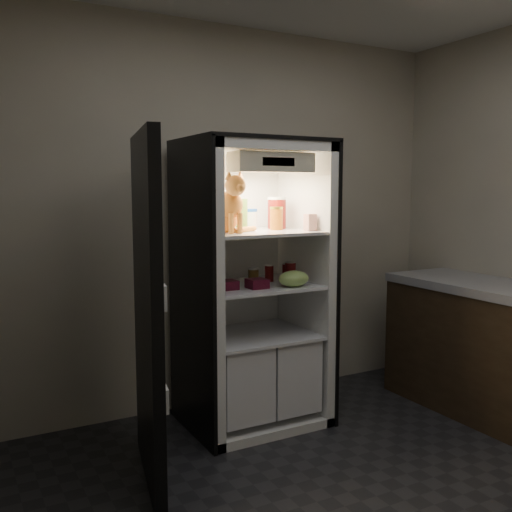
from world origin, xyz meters
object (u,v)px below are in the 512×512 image
Objects in this scene: parmesan_shaker at (242,215)px; soda_can_a at (269,273)px; refrigerator at (250,305)px; tabby_cat at (227,209)px; grape_bag at (294,279)px; berry_box_left at (228,285)px; berry_box_right at (257,284)px; mayo_tub at (250,219)px; salsa_jar at (276,218)px; cream_carton at (310,222)px; pepper_jar at (277,213)px; soda_can_b at (287,272)px; condiment_jar at (253,275)px; soda_can_c at (290,272)px.

soda_can_a is (0.21, -0.00, -0.40)m from parmesan_shaker.
refrigerator is 4.89× the size of tabby_cat.
grape_bag reaches higher than berry_box_left.
mayo_tub is at bearing 70.14° from berry_box_right.
parmesan_shaker is 1.00× the size of grape_bag.
mayo_tub is at bearing 129.88° from salsa_jar.
mayo_tub is 0.19m from salsa_jar.
berry_box_left is at bearing -159.24° from soda_can_a.
berry_box_right is (0.01, -0.20, -0.42)m from parmesan_shaker.
tabby_cat reaches higher than cream_carton.
tabby_cat is 0.49m from pepper_jar.
tabby_cat is 0.64m from soda_can_b.
pepper_jar is at bearing 78.67° from grape_bag.
salsa_jar is (0.17, -0.05, 0.57)m from refrigerator.
salsa_jar is at bearing 169.04° from soda_can_b.
salsa_jar is 1.54× the size of condiment_jar.
berry_box_right is (0.18, -0.05, 0.00)m from berry_box_left.
salsa_jar is at bearing -50.12° from mayo_tub.
soda_can_a is at bearing 123.62° from salsa_jar.
soda_can_b is at bearing 24.12° from berry_box_right.
refrigerator reaches higher than soda_can_a.
grape_bag is at bearing -47.40° from parmesan_shaker.
parmesan_shaker reaches higher than soda_can_c.
refrigerator is 9.10× the size of grape_bag.
soda_can_c is (0.46, -0.00, -0.42)m from tabby_cat.
soda_can_a reaches higher than berry_box_right.
condiment_jar is 0.30m from berry_box_left.
berry_box_left is (-0.38, -0.14, -0.03)m from soda_can_a.
pepper_jar is (0.30, 0.06, 0.00)m from parmesan_shaker.
parmesan_shaker is 0.48m from berry_box_left.
salsa_jar is at bearing -11.41° from parmesan_shaker.
soda_can_a is 0.26m from grape_bag.
soda_can_c is 1.39× the size of condiment_jar.
grape_bag is at bearing -15.08° from berry_box_left.
pepper_jar reaches higher than soda_can_b.
tabby_cat is at bearing 158.52° from grape_bag.
berry_box_left is (-0.49, -0.09, -0.03)m from soda_can_b.
berry_box_right is (-0.23, 0.06, -0.02)m from grape_bag.
cream_carton is (0.27, -0.32, -0.01)m from mayo_tub.
soda_can_c reaches higher than condiment_jar.
berry_box_right is (-0.06, -0.21, 0.18)m from refrigerator.
mayo_tub is 1.12× the size of soda_can_b.
parmesan_shaker reaches higher than grape_bag.
tabby_cat is at bearing -171.60° from salsa_jar.
tabby_cat reaches higher than berry_box_left.
soda_can_a reaches higher than berry_box_left.
grape_bag is at bearing -70.64° from mayo_tub.
cream_carton reaches higher than soda_can_b.
soda_can_a is at bearing 134.43° from soda_can_c.
condiment_jar is at bearing 29.65° from berry_box_left.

